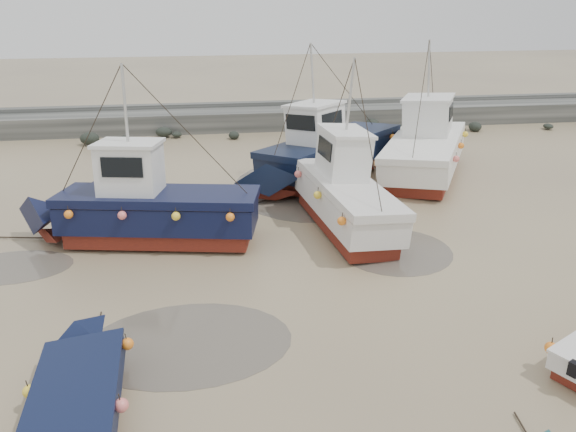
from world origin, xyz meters
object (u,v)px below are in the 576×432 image
Objects in this scene: dinghy_1 at (80,390)px; cabin_boat_1 at (339,190)px; cabin_boat_0 at (141,207)px; person at (100,223)px; cabin_boat_2 at (325,152)px; cabin_boat_3 at (428,146)px.

dinghy_1 is 12.21m from cabin_boat_1.
person is (-1.91, 1.97, -1.34)m from cabin_boat_0.
cabin_boat_2 is 10.58m from person.
cabin_boat_3 is at bearing 44.12° from dinghy_1.
dinghy_1 is 0.68× the size of cabin_boat_1.
person is at bearing 164.08° from cabin_boat_1.
cabin_boat_1 is 7.90m from cabin_boat_3.
cabin_boat_0 is at bearing -125.47° from cabin_boat_3.
person is at bearing -135.18° from cabin_boat_3.
cabin_boat_1 is 9.41m from person.
cabin_boat_1 is at bearing -106.62° from cabin_boat_3.
dinghy_1 reaches higher than person.
person is at bearing 93.74° from dinghy_1.
person is (-14.84, -4.29, -1.33)m from cabin_boat_3.
cabin_boat_1 is (7.31, 0.70, 0.02)m from cabin_boat_0.
cabin_boat_0 is at bearing 135.42° from person.
cabin_boat_0 is 7.34m from cabin_boat_1.
cabin_boat_1 is at bearing -74.60° from cabin_boat_0.
cabin_boat_1 is 5.51× the size of person.
cabin_boat_0 and cabin_boat_3 have the same top height.
cabin_boat_1 reaches higher than dinghy_1.
dinghy_1 is 0.64× the size of cabin_boat_0.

